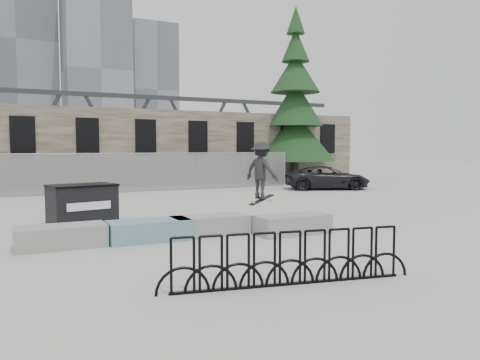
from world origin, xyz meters
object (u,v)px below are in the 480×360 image
at_px(bike_rack, 290,259).
at_px(spruce_tree, 295,113).
at_px(planter_center_left, 149,230).
at_px(planter_offset, 292,224).
at_px(planter_far_left, 61,236).
at_px(dumpster, 82,205).
at_px(skateboarder, 261,170).
at_px(planter_center_right, 210,224).
at_px(suv, 328,178).

bearing_deg(bike_rack, spruce_tree, 56.91).
height_order(planter_center_left, planter_offset, same).
xyz_separation_m(planter_far_left, planter_center_left, (2.04, -0.12, 0.00)).
height_order(bike_rack, spruce_tree, spruce_tree).
distance_m(dumpster, skateboarder, 5.36).
relative_size(planter_center_right, spruce_tree, 0.17).
xyz_separation_m(bike_rack, skateboarder, (2.39, 5.33, 1.20)).
bearing_deg(spruce_tree, planter_center_right, -129.48).
bearing_deg(planter_far_left, dumpster, 73.43).
bearing_deg(planter_far_left, planter_offset, -9.09).
xyz_separation_m(planter_offset, bike_rack, (-2.56, -3.92, 0.16)).
relative_size(planter_far_left, planter_offset, 1.00).
relative_size(planter_offset, spruce_tree, 0.17).
height_order(planter_center_left, spruce_tree, spruce_tree).
xyz_separation_m(planter_far_left, planter_offset, (5.70, -0.91, 0.00)).
xyz_separation_m(dumpster, bike_rack, (2.27, -7.77, -0.18)).
distance_m(planter_center_left, suv, 15.90).
relative_size(planter_far_left, suv, 0.44).
height_order(planter_center_right, suv, suv).
bearing_deg(suv, dumpster, 136.84).
bearing_deg(suv, planter_offset, 160.65).
bearing_deg(planter_offset, planter_center_right, 157.39).
bearing_deg(spruce_tree, suv, -103.84).
xyz_separation_m(planter_center_right, planter_offset, (2.03, -0.84, 0.00)).
xyz_separation_m(planter_far_left, suv, (14.67, 9.52, 0.36)).
bearing_deg(spruce_tree, planter_center_left, -132.93).
height_order(planter_center_left, skateboarder, skateboarder).
distance_m(planter_center_right, suv, 14.60).
bearing_deg(spruce_tree, bike_rack, -123.09).
distance_m(planter_center_left, bike_rack, 4.85).
xyz_separation_m(spruce_tree, skateboarder, (-10.46, -14.39, -2.94)).
bearing_deg(planter_center_right, dumpster, 132.95).
bearing_deg(suv, planter_far_left, 144.32).
bearing_deg(bike_rack, planter_center_left, 103.24).
distance_m(suv, skateboarder, 12.88).
height_order(bike_rack, suv, suv).
relative_size(planter_center_right, skateboarder, 1.09).
bearing_deg(dumpster, planter_offset, -50.63).
relative_size(planter_offset, dumpster, 0.98).
xyz_separation_m(planter_center_right, dumpster, (-2.80, 3.01, 0.34)).
xyz_separation_m(planter_center_right, skateboarder, (1.86, 0.56, 1.36)).
xyz_separation_m(dumpster, skateboarder, (4.66, -2.45, 1.02)).
relative_size(suv, skateboarder, 2.48).
relative_size(planter_far_left, skateboarder, 1.09).
height_order(planter_offset, suv, suv).
xyz_separation_m(planter_offset, suv, (8.97, 10.43, 0.36)).
bearing_deg(planter_center_left, dumpster, 110.82).
distance_m(spruce_tree, skateboarder, 18.04).
bearing_deg(planter_offset, planter_far_left, 170.91).
height_order(planter_center_right, planter_offset, same).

